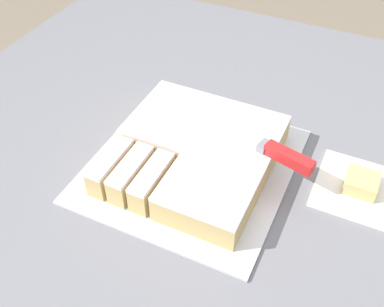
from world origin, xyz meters
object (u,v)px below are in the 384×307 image
at_px(knife, 266,147).
at_px(brownie, 361,183).
at_px(cake_board, 192,165).
at_px(cake, 195,153).

relative_size(knife, brownie, 5.69).
bearing_deg(knife, cake_board, 30.00).
bearing_deg(knife, brownie, -153.62).
height_order(cake_board, knife, knife).
distance_m(cake, brownie, 0.30).
relative_size(cake, brownie, 5.32).
bearing_deg(brownie, cake_board, -166.21).
xyz_separation_m(cake, knife, (0.12, 0.03, 0.04)).
distance_m(cake_board, knife, 0.15).
height_order(cake, brownie, cake).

